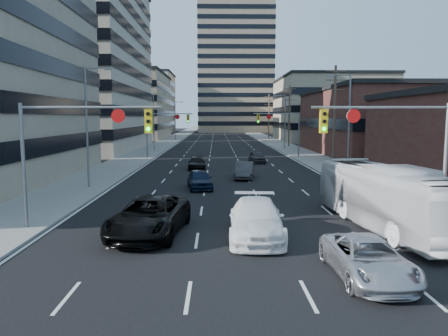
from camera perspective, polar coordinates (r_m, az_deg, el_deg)
name	(u,v)px	position (r m, az deg, el deg)	size (l,w,h in m)	color
ground	(248,297)	(13.63, 3.20, -16.43)	(400.00, 400.00, 0.00)	black
road_surface	(219,134)	(142.61, -0.68, 4.51)	(18.00, 300.00, 0.02)	black
sidewalk_left	(184,133)	(142.99, -5.31, 4.51)	(5.00, 300.00, 0.15)	slate
sidewalk_right	(254,133)	(143.14, 3.94, 4.52)	(5.00, 300.00, 0.15)	slate
office_left_mid	(55,63)	(77.52, -21.22, 12.62)	(26.00, 34.00, 28.00)	#ADA089
office_left_far	(125,107)	(114.87, -12.76, 7.81)	(20.00, 30.00, 16.00)	gray
storefront_right_mid	(389,123)	(67.31, 20.80, 5.50)	(20.00, 30.00, 9.00)	#472119
office_right_far	(329,110)	(103.82, 13.53, 7.38)	(22.00, 28.00, 14.00)	gray
apartment_tower	(235,52)	(164.36, 1.42, 14.92)	(26.00, 26.00, 58.00)	gray
bg_block_left	(137,104)	(154.95, -11.23, 8.25)	(24.00, 24.00, 20.00)	#ADA089
bg_block_right	(317,115)	(146.27, 12.04, 6.76)	(22.00, 22.00, 12.00)	gray
signal_near_left	(77,139)	(21.53, -18.65, 3.60)	(6.59, 0.33, 6.00)	slate
signal_near_right	(394,139)	(22.18, 21.28, 3.58)	(6.59, 0.33, 6.00)	slate
signal_far_left	(165,125)	(57.90, -7.77, 5.56)	(6.09, 0.33, 6.00)	slate
signal_far_right	(281,125)	(58.15, 7.52, 5.57)	(6.09, 0.33, 6.00)	slate
utility_pole_block	(334,113)	(50.26, 14.22, 6.94)	(2.20, 0.28, 11.00)	#4C3D2D
utility_pole_midblock	(289,115)	(79.60, 8.51, 6.89)	(2.20, 0.28, 11.00)	#4C3D2D
utility_pole_distant	(269,115)	(109.30, 5.89, 6.84)	(2.20, 0.28, 11.00)	#4C3D2D
streetlight_left_near	(89,121)	(33.83, -17.25, 5.86)	(2.03, 0.22, 9.00)	slate
streetlight_left_mid	(155,119)	(68.15, -9.03, 6.32)	(2.03, 0.22, 9.00)	slate
streetlight_left_far	(176,118)	(102.93, -6.33, 6.45)	(2.03, 0.22, 9.00)	slate
streetlight_right_near	(347,121)	(39.17, 15.79, 5.98)	(2.03, 0.22, 9.00)	slate
streetlight_right_far	(284,119)	(73.38, 7.84, 6.36)	(2.03, 0.22, 9.00)	slate
black_pickup	(149,216)	(20.20, -9.72, -6.26)	(2.86, 6.20, 1.72)	black
white_van	(256,219)	(19.53, 4.23, -6.70)	(2.35, 5.78, 1.68)	white
silver_suv	(368,259)	(15.55, 18.27, -11.17)	(2.22, 4.82, 1.34)	silver
transit_bus	(387,197)	(22.31, 20.51, -3.57)	(2.60, 11.12, 3.10)	silver
sedan_blue	(200,179)	(32.71, -3.20, -1.48)	(1.71, 4.25, 1.45)	black
sedan_grey_center	(244,170)	(38.09, 2.68, -0.32)	(1.53, 4.40, 1.45)	#313234
sedan_black_far	(197,163)	(44.97, -3.58, 0.63)	(1.77, 4.36, 1.27)	black
sedan_grey_right	(257,157)	(51.52, 4.34, 1.46)	(1.64, 4.07, 1.39)	#2D2D2F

